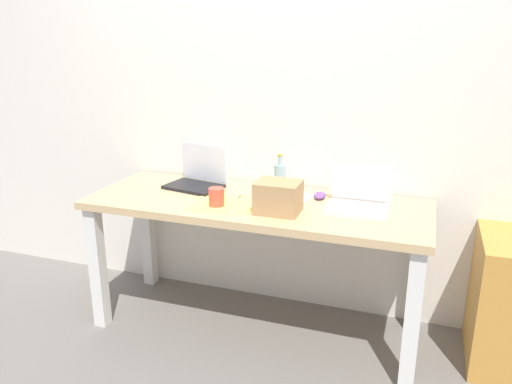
{
  "coord_description": "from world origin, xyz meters",
  "views": [
    {
      "loc": [
        0.81,
        -2.35,
        1.58
      ],
      "look_at": [
        0.0,
        0.0,
        0.8
      ],
      "focal_mm": 35.22,
      "sensor_mm": 36.0,
      "label": 1
    }
  ],
  "objects": [
    {
      "name": "paper_sheet_near_back",
      "position": [
        0.14,
        0.07,
        0.75
      ],
      "size": [
        0.26,
        0.33,
        0.0
      ],
      "primitive_type": "cube",
      "rotation": [
        0.0,
        0.0,
        -0.17
      ],
      "color": "white",
      "rests_on": "desk"
    },
    {
      "name": "ground_plane",
      "position": [
        0.0,
        0.0,
        0.0
      ],
      "size": [
        8.0,
        8.0,
        0.0
      ],
      "primitive_type": "plane",
      "color": "slate"
    },
    {
      "name": "laptop_left",
      "position": [
        -0.4,
        0.14,
        0.8
      ],
      "size": [
        0.34,
        0.27,
        0.24
      ],
      "color": "black",
      "rests_on": "desk"
    },
    {
      "name": "desk",
      "position": [
        0.0,
        0.0,
        0.64
      ],
      "size": [
        1.78,
        0.65,
        0.75
      ],
      "color": "tan",
      "rests_on": "ground"
    },
    {
      "name": "laptop_right",
      "position": [
        0.52,
        0.05,
        0.79
      ],
      "size": [
        0.3,
        0.25,
        0.21
      ],
      "color": "silver",
      "rests_on": "desk"
    },
    {
      "name": "back_wall",
      "position": [
        0.0,
        0.39,
        1.3
      ],
      "size": [
        5.2,
        0.08,
        2.6
      ],
      "primitive_type": "cube",
      "color": "silver",
      "rests_on": "ground"
    },
    {
      "name": "paper_yellow_folder",
      "position": [
        -0.19,
        -0.1,
        0.75
      ],
      "size": [
        0.24,
        0.31,
        0.0
      ],
      "primitive_type": "cube",
      "rotation": [
        0.0,
        0.0,
        0.1
      ],
      "color": "#F4E06B",
      "rests_on": "desk"
    },
    {
      "name": "cardboard_box",
      "position": [
        0.16,
        -0.12,
        0.82
      ],
      "size": [
        0.21,
        0.18,
        0.16
      ],
      "primitive_type": "cube",
      "rotation": [
        0.0,
        0.0,
        0.01
      ],
      "color": "tan",
      "rests_on": "desk"
    },
    {
      "name": "coffee_mug",
      "position": [
        -0.16,
        -0.14,
        0.79
      ],
      "size": [
        0.08,
        0.08,
        0.09
      ],
      "primitive_type": "cylinder",
      "color": "#D84C38",
      "rests_on": "desk"
    },
    {
      "name": "paper_sheet_center",
      "position": [
        0.03,
        -0.05,
        0.75
      ],
      "size": [
        0.28,
        0.34,
        0.0
      ],
      "primitive_type": "cube",
      "rotation": [
        0.0,
        0.0,
        0.28
      ],
      "color": "#F4E06B",
      "rests_on": "desk"
    },
    {
      "name": "beer_bottle",
      "position": [
        0.08,
        0.15,
        0.84
      ],
      "size": [
        0.06,
        0.06,
        0.22
      ],
      "color": "#99B7C1",
      "rests_on": "desk"
    },
    {
      "name": "computer_mouse",
      "position": [
        0.31,
        0.15,
        0.76
      ],
      "size": [
        0.06,
        0.1,
        0.03
      ],
      "primitive_type": "ellipsoid",
      "rotation": [
        0.0,
        0.0,
        0.02
      ],
      "color": "#724799",
      "rests_on": "desk"
    }
  ]
}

